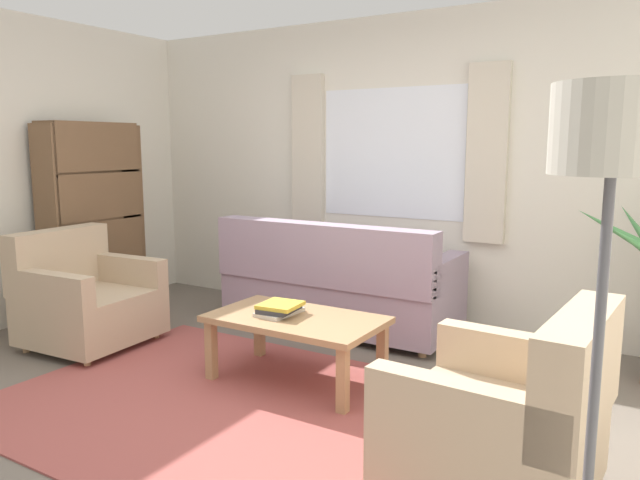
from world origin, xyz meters
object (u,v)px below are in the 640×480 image
(couch, at_px, (337,287))
(armchair_left, at_px, (85,299))
(standing_lamp, at_px, (610,191))
(coffee_table, at_px, (296,325))
(armchair_right, at_px, (508,424))
(bookshelf, at_px, (97,228))
(book_stack_on_table, at_px, (280,309))

(couch, height_order, armchair_left, couch)
(standing_lamp, bearing_deg, coffee_table, 144.72)
(couch, height_order, armchair_right, couch)
(couch, height_order, bookshelf, bookshelf)
(coffee_table, bearing_deg, couch, 106.60)
(armchair_left, distance_m, armchair_right, 3.33)
(armchair_left, bearing_deg, bookshelf, 41.12)
(coffee_table, bearing_deg, standing_lamp, -35.28)
(couch, bearing_deg, armchair_right, 136.48)
(couch, relative_size, bookshelf, 1.10)
(couch, height_order, coffee_table, couch)
(armchair_left, relative_size, bookshelf, 0.52)
(armchair_left, distance_m, coffee_table, 1.81)
(couch, distance_m, standing_lamp, 3.47)
(book_stack_on_table, bearing_deg, bookshelf, 168.28)
(couch, relative_size, book_stack_on_table, 5.90)
(bookshelf, bearing_deg, book_stack_on_table, 78.28)
(standing_lamp, bearing_deg, book_stack_on_table, 146.59)
(couch, relative_size, armchair_left, 2.14)
(armchair_right, relative_size, book_stack_on_table, 2.75)
(standing_lamp, bearing_deg, armchair_right, 119.24)
(armchair_right, bearing_deg, bookshelf, -102.43)
(coffee_table, xyz_separation_m, standing_lamp, (1.90, -1.34, 1.02))
(book_stack_on_table, bearing_deg, couch, 100.90)
(armchair_left, xyz_separation_m, book_stack_on_table, (1.68, 0.19, 0.12))
(couch, xyz_separation_m, armchair_right, (1.83, -1.74, -0.01))
(armchair_right, height_order, book_stack_on_table, armchair_right)
(couch, bearing_deg, coffee_table, 106.60)
(couch, distance_m, book_stack_on_table, 1.14)
(armchair_right, height_order, bookshelf, bookshelf)
(bookshelf, height_order, standing_lamp, bookshelf)
(book_stack_on_table, bearing_deg, standing_lamp, -33.41)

